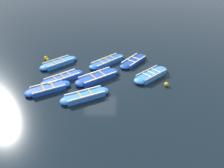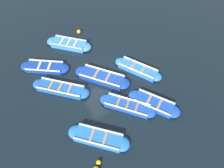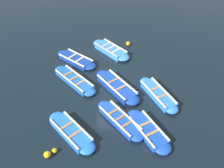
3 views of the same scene
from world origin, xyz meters
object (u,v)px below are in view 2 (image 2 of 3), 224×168
at_px(boat_stern_in, 45,67).
at_px(boat_near_quay, 99,138).
at_px(buoy_yellow_far, 99,162).
at_px(boat_bow_out, 154,103).
at_px(buoy_orange_near, 79,32).
at_px(boat_inner_gap, 102,77).
at_px(boat_broadside, 138,69).
at_px(boat_far_corner, 127,106).
at_px(boat_outer_left, 69,44).
at_px(boat_centre, 61,89).

xyz_separation_m(boat_stern_in, boat_near_quay, (0.65, -6.32, 0.02)).
bearing_deg(buoy_yellow_far, boat_near_quay, 60.87).
relative_size(boat_bow_out, buoy_orange_near, 10.27).
relative_size(boat_inner_gap, buoy_yellow_far, 14.23).
relative_size(boat_inner_gap, buoy_orange_near, 11.35).
height_order(boat_broadside, boat_far_corner, boat_broadside).
bearing_deg(boat_near_quay, boat_bow_out, 3.26).
xyz_separation_m(boat_outer_left, boat_centre, (-2.12, -3.50, -0.01)).
bearing_deg(boat_near_quay, boat_inner_gap, 58.00).
relative_size(boat_broadside, boat_bow_out, 1.05).
xyz_separation_m(boat_outer_left, boat_bow_out, (2.15, -7.35, -0.02)).
xyz_separation_m(boat_outer_left, boat_inner_gap, (0.52, -4.04, 0.01)).
distance_m(boat_broadside, boat_stern_in, 6.26).
relative_size(boat_stern_in, boat_inner_gap, 0.90).
bearing_deg(boat_stern_in, boat_outer_left, 28.26).
xyz_separation_m(boat_outer_left, buoy_orange_near, (1.25, 0.95, -0.03)).
bearing_deg(boat_stern_in, boat_bow_out, -53.68).
distance_m(boat_far_corner, buoy_orange_near, 7.65).
distance_m(boat_outer_left, boat_bow_out, 7.66).
height_order(boat_far_corner, buoy_orange_near, boat_far_corner).
xyz_separation_m(boat_centre, boat_far_corner, (2.85, -3.18, -0.01)).
bearing_deg(boat_bow_out, buoy_yellow_far, -163.37).
relative_size(boat_broadside, boat_stern_in, 1.05).
distance_m(boat_near_quay, buoy_orange_near, 9.02).
relative_size(buoy_orange_near, buoy_yellow_far, 1.25).
distance_m(boat_inner_gap, boat_centre, 2.70).
distance_m(boat_inner_gap, buoy_yellow_far, 5.43).
relative_size(boat_inner_gap, boat_centre, 1.10).
xyz_separation_m(boat_centre, boat_bow_out, (4.28, -3.85, -0.01)).
relative_size(boat_broadside, boat_near_quay, 1.10).
xyz_separation_m(boat_inner_gap, boat_near_quay, (-2.20, -3.53, -0.02)).
distance_m(boat_bow_out, buoy_orange_near, 8.35).
height_order(boat_outer_left, buoy_yellow_far, boat_outer_left).
height_order(boat_near_quay, boat_far_corner, boat_near_quay).
bearing_deg(boat_outer_left, boat_stern_in, -151.74).
relative_size(boat_outer_left, boat_centre, 0.97).
xyz_separation_m(boat_centre, buoy_yellow_far, (-0.18, -5.18, -0.04)).
height_order(boat_stern_in, buoy_yellow_far, boat_stern_in).
height_order(boat_stern_in, boat_near_quay, boat_near_quay).
xyz_separation_m(boat_bow_out, buoy_orange_near, (-0.90, 8.30, -0.00)).
distance_m(boat_centre, buoy_yellow_far, 5.19).
bearing_deg(boat_centre, buoy_yellow_far, -91.99).
distance_m(boat_broadside, boat_bow_out, 2.81).
bearing_deg(boat_far_corner, buoy_yellow_far, -146.53).
distance_m(boat_outer_left, buoy_orange_near, 1.58).
bearing_deg(boat_near_quay, boat_broadside, 32.36).
height_order(boat_broadside, boat_centre, boat_broadside).
distance_m(boat_stern_in, boat_centre, 2.26).
height_order(boat_bow_out, buoy_yellow_far, boat_bow_out).
bearing_deg(boat_stern_in, boat_far_corner, -60.56).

